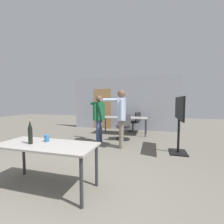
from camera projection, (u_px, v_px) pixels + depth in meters
The scene contains 11 objects.
ground_plane at pixel (37, 211), 1.92m from camera, with size 24.00×24.00×0.00m, color #666056.
back_wall at pixel (123, 103), 7.48m from camera, with size 5.28×0.12×2.61m.
conference_table_near at pixel (47, 149), 2.38m from camera, with size 1.60×0.66×0.73m.
conference_table_far at pixel (124, 119), 6.42m from camera, with size 1.99×0.79×0.73m.
tv_screen at pixel (179, 117), 4.01m from camera, with size 0.44×1.29×1.52m.
person_far_watching at pixel (121, 113), 4.49m from camera, with size 0.88×0.62×1.74m.
person_left_plaid at pixel (99, 114), 5.09m from camera, with size 0.70×0.70×1.60m.
office_chair_side_rolled at pixel (123, 128), 5.41m from camera, with size 0.61×0.65×0.96m.
office_chair_near_pushed at pixel (134, 123), 6.97m from camera, with size 0.66×0.62×0.91m.
beer_bottle at pixel (30, 133), 2.37m from camera, with size 0.07×0.07×0.39m.
drink_cup at pixel (47, 138), 2.51m from camera, with size 0.08×0.08×0.12m.
Camera 1 is at (1.41, -1.50, 1.40)m, focal length 24.00 mm.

